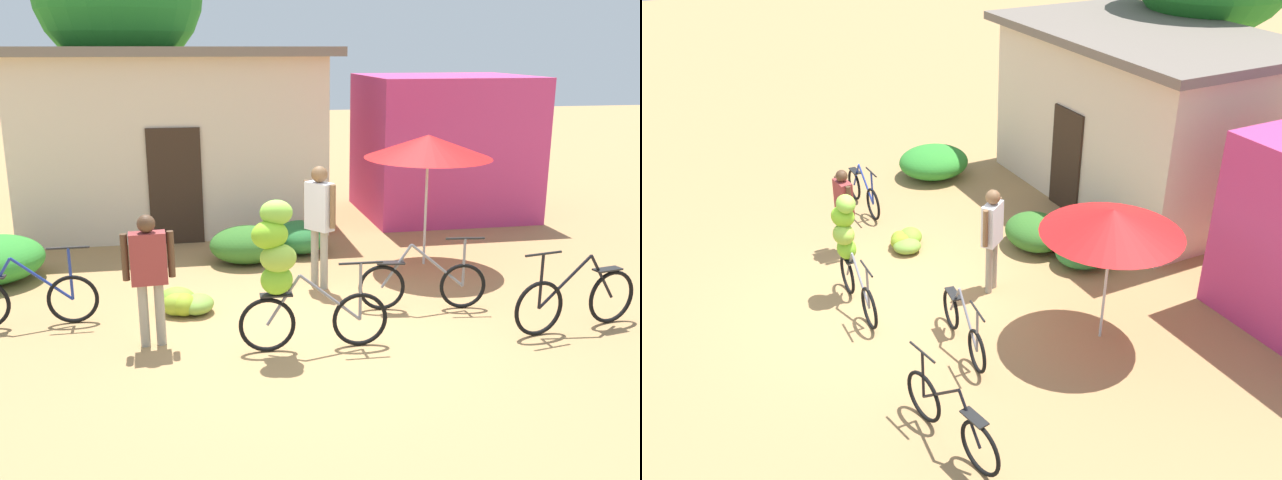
{
  "view_description": "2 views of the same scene",
  "coord_description": "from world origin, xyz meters",
  "views": [
    {
      "loc": [
        -1.23,
        -7.64,
        3.31
      ],
      "look_at": [
        0.43,
        1.29,
        0.8
      ],
      "focal_mm": 39.46,
      "sensor_mm": 36.0,
      "label": 1
    },
    {
      "loc": [
        8.87,
        -3.12,
        6.09
      ],
      "look_at": [
        0.36,
        1.23,
        0.94
      ],
      "focal_mm": 39.88,
      "sensor_mm": 36.0,
      "label": 2
    }
  ],
  "objects": [
    {
      "name": "bicycle_near_pile",
      "position": [
        -0.28,
        -0.38,
        1.01
      ],
      "size": [
        1.69,
        0.42,
        1.73
      ],
      "color": "black",
      "rests_on": "ground"
    },
    {
      "name": "banana_pile_on_ground",
      "position": [
        -1.4,
        1.01,
        0.14
      ],
      "size": [
        0.82,
        0.75,
        0.3
      ],
      "color": "#8AAA2A",
      "rests_on": "ground"
    },
    {
      "name": "bicycle_by_shop",
      "position": [
        3.25,
        -0.4,
        0.37
      ],
      "size": [
        1.74,
        0.38,
        1.02
      ],
      "color": "black",
      "rests_on": "ground"
    },
    {
      "name": "ground_plane",
      "position": [
        0.0,
        0.0,
        0.0
      ],
      "size": [
        60.0,
        60.0,
        0.0
      ],
      "primitive_type": "plane",
      "color": "#AA8150"
    },
    {
      "name": "hedge_bush_front_right",
      "position": [
        -0.41,
        3.08,
        0.29
      ],
      "size": [
        1.18,
        1.03,
        0.58
      ],
      "primitive_type": "ellipsoid",
      "color": "#336D26",
      "rests_on": "ground"
    },
    {
      "name": "bicycle_center_loaded",
      "position": [
        1.65,
        0.59,
        0.34
      ],
      "size": [
        1.66,
        0.27,
        0.96
      ],
      "color": "black",
      "rests_on": "ground"
    },
    {
      "name": "hedge_bush_front_left",
      "position": [
        -4.11,
        2.83,
        0.33
      ],
      "size": [
        1.41,
        1.5,
        0.65
      ],
      "primitive_type": "ellipsoid",
      "color": "#318D2F",
      "rests_on": "ground"
    },
    {
      "name": "hedge_bush_mid",
      "position": [
        0.5,
        3.48,
        0.26
      ],
      "size": [
        0.9,
        1.05,
        0.52
      ],
      "primitive_type": "ellipsoid",
      "color": "#2B7436",
      "rests_on": "ground"
    },
    {
      "name": "bicycle_leftmost",
      "position": [
        -3.25,
        0.91,
        0.34
      ],
      "size": [
        1.65,
        0.14,
        0.98
      ],
      "color": "black",
      "rests_on": "ground"
    },
    {
      "name": "market_umbrella",
      "position": [
        2.31,
        2.47,
        1.86
      ],
      "size": [
        1.95,
        1.95,
        2.03
      ],
      "color": "beige",
      "rests_on": "ground"
    },
    {
      "name": "person_vendor",
      "position": [
        -1.74,
        0.05,
        0.93
      ],
      "size": [
        0.58,
        0.23,
        1.54
      ],
      "color": "gray",
      "rests_on": "ground"
    },
    {
      "name": "building_low",
      "position": [
        -1.5,
        6.04,
        1.67
      ],
      "size": [
        5.87,
        3.71,
        3.31
      ],
      "color": "beige",
      "rests_on": "ground"
    },
    {
      "name": "person_bystander",
      "position": [
        0.49,
        1.68,
        1.07
      ],
      "size": [
        0.4,
        0.48,
        1.74
      ],
      "color": "gray",
      "rests_on": "ground"
    }
  ]
}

